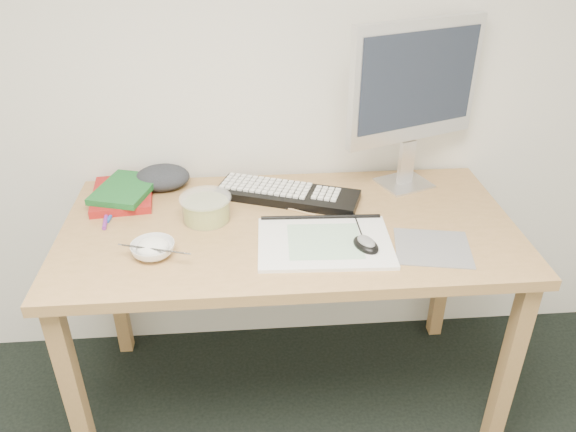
# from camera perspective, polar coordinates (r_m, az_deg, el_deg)

# --- Properties ---
(desk) EXTENTS (1.40, 0.70, 0.75)m
(desk) POSITION_cam_1_polar(r_m,az_deg,el_deg) (1.79, 0.11, -3.05)
(desk) COLOR tan
(desk) RESTS_ON ground
(mousepad) EXTENTS (0.25, 0.23, 0.00)m
(mousepad) POSITION_cam_1_polar(r_m,az_deg,el_deg) (1.68, 14.48, -3.13)
(mousepad) COLOR gray
(mousepad) RESTS_ON desk
(sketchpad) EXTENTS (0.40, 0.29, 0.01)m
(sketchpad) POSITION_cam_1_polar(r_m,az_deg,el_deg) (1.64, 3.74, -2.72)
(sketchpad) COLOR white
(sketchpad) RESTS_ON desk
(keyboard) EXTENTS (0.50, 0.31, 0.03)m
(keyboard) POSITION_cam_1_polar(r_m,az_deg,el_deg) (1.88, -0.05, 2.21)
(keyboard) COLOR black
(keyboard) RESTS_ON desk
(monitor) EXTENTS (0.46, 0.21, 0.56)m
(monitor) POSITION_cam_1_polar(r_m,az_deg,el_deg) (1.89, 12.79, 12.71)
(monitor) COLOR silver
(monitor) RESTS_ON desk
(mouse) EXTENTS (0.09, 0.11, 0.03)m
(mouse) POSITION_cam_1_polar(r_m,az_deg,el_deg) (1.62, 7.94, -2.62)
(mouse) COLOR black
(mouse) RESTS_ON sketchpad
(rice_bowl) EXTENTS (0.16, 0.16, 0.04)m
(rice_bowl) POSITION_cam_1_polar(r_m,az_deg,el_deg) (1.63, -13.55, -3.34)
(rice_bowl) COLOR white
(rice_bowl) RESTS_ON desk
(chopsticks) EXTENTS (0.20, 0.08, 0.02)m
(chopsticks) POSITION_cam_1_polar(r_m,az_deg,el_deg) (1.59, -13.44, -3.31)
(chopsticks) COLOR silver
(chopsticks) RESTS_ON rice_bowl
(fruit_tub) EXTENTS (0.19, 0.19, 0.08)m
(fruit_tub) POSITION_cam_1_polar(r_m,az_deg,el_deg) (1.77, -8.33, 0.77)
(fruit_tub) COLOR #DCCD4D
(fruit_tub) RESTS_ON desk
(book_red) EXTENTS (0.22, 0.28, 0.03)m
(book_red) POSITION_cam_1_polar(r_m,az_deg,el_deg) (1.96, -16.44, 2.10)
(book_red) COLOR maroon
(book_red) RESTS_ON desk
(book_green) EXTENTS (0.23, 0.27, 0.02)m
(book_green) POSITION_cam_1_polar(r_m,az_deg,el_deg) (1.95, -16.18, 2.66)
(book_green) COLOR #165B24
(book_green) RESTS_ON book_red
(cloth_lump) EXTENTS (0.18, 0.16, 0.07)m
(cloth_lump) POSITION_cam_1_polar(r_m,az_deg,el_deg) (2.00, -12.63, 3.85)
(cloth_lump) COLOR #23252A
(cloth_lump) RESTS_ON desk
(pencil_pink) EXTENTS (0.15, 0.07, 0.01)m
(pencil_pink) POSITION_cam_1_polar(r_m,az_deg,el_deg) (1.83, 0.71, 0.92)
(pencil_pink) COLOR #D3699B
(pencil_pink) RESTS_ON desk
(pencil_tan) EXTENTS (0.15, 0.09, 0.01)m
(pencil_tan) POSITION_cam_1_polar(r_m,az_deg,el_deg) (1.81, 0.39, 0.67)
(pencil_tan) COLOR tan
(pencil_tan) RESTS_ON desk
(pencil_black) EXTENTS (0.19, 0.05, 0.01)m
(pencil_black) POSITION_cam_1_polar(r_m,az_deg,el_deg) (1.84, 2.62, 1.17)
(pencil_black) COLOR black
(pencil_black) RESTS_ON desk
(marker_blue) EXTENTS (0.02, 0.12, 0.01)m
(marker_blue) POSITION_cam_1_polar(r_m,az_deg,el_deg) (1.88, -17.38, 0.39)
(marker_blue) COLOR #2050B1
(marker_blue) RESTS_ON desk
(marker_orange) EXTENTS (0.02, 0.11, 0.01)m
(marker_orange) POSITION_cam_1_polar(r_m,az_deg,el_deg) (1.89, -17.89, 0.43)
(marker_orange) COLOR #BF6416
(marker_orange) RESTS_ON desk
(marker_purple) EXTENTS (0.03, 0.14, 0.01)m
(marker_purple) POSITION_cam_1_polar(r_m,az_deg,el_deg) (1.86, -18.00, -0.09)
(marker_purple) COLOR #732791
(marker_purple) RESTS_ON desk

